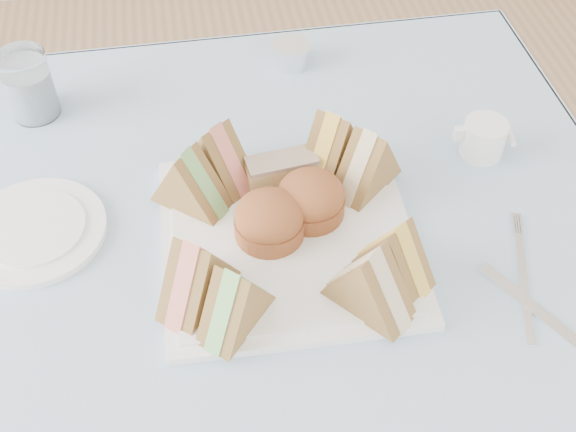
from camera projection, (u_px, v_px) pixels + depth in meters
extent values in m
cube|color=brown|center=(261.00, 421.00, 1.15)|extent=(0.90, 0.90, 0.74)
cube|color=#B4D4F7|center=(252.00, 279.00, 0.87)|extent=(1.02, 1.02, 0.01)
cube|color=white|center=(288.00, 240.00, 0.90)|extent=(0.32, 0.32, 0.01)
cylinder|color=#995B32|center=(269.00, 219.00, 0.88)|extent=(0.09, 0.09, 0.06)
cylinder|color=#995B32|center=(311.00, 198.00, 0.90)|extent=(0.11, 0.11, 0.06)
cube|color=#D6C574|center=(282.00, 171.00, 0.95)|extent=(0.10, 0.05, 0.04)
cylinder|color=white|center=(35.00, 231.00, 0.91)|extent=(0.19, 0.19, 0.01)
cylinder|color=white|center=(29.00, 85.00, 1.04)|extent=(0.07, 0.07, 0.10)
cylinder|color=white|center=(291.00, 56.00, 1.15)|extent=(0.06, 0.06, 0.03)
cube|color=white|center=(547.00, 319.00, 0.83)|extent=(0.11, 0.18, 0.00)
cube|color=white|center=(524.00, 287.00, 0.86)|extent=(0.06, 0.16, 0.00)
cylinder|color=white|center=(484.00, 139.00, 1.00)|extent=(0.07, 0.07, 0.05)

